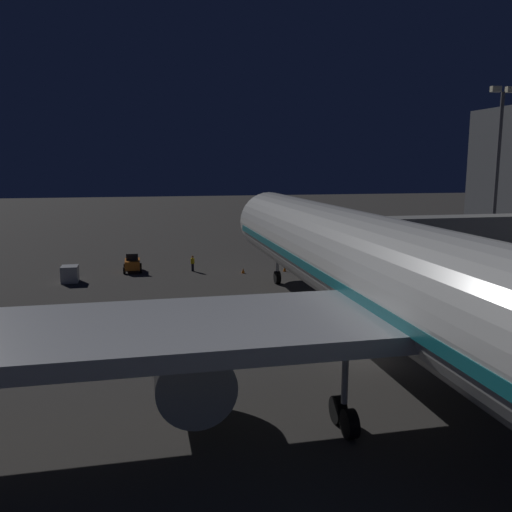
{
  "coord_description": "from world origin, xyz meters",
  "views": [
    {
      "loc": [
        12.21,
        27.54,
        11.05
      ],
      "look_at": [
        3.0,
        -15.33,
        3.5
      ],
      "focal_mm": 37.62,
      "sensor_mm": 36.0,
      "label": 1
    }
  ],
  "objects": [
    {
      "name": "ground_plane",
      "position": [
        0.0,
        0.0,
        0.0
      ],
      "size": [
        320.0,
        320.0,
        0.0
      ],
      "primitive_type": "plane",
      "color": "#383533"
    },
    {
      "name": "airliner_at_gate",
      "position": [
        0.0,
        7.86,
        5.35
      ],
      "size": [
        57.75,
        68.95,
        18.13
      ],
      "color": "silver",
      "rests_on": "ground_plane"
    },
    {
      "name": "jet_bridge",
      "position": [
        -11.5,
        -12.35,
        5.48
      ],
      "size": [
        21.32,
        3.4,
        7.01
      ],
      "color": "#9E9E99",
      "rests_on": "ground_plane"
    },
    {
      "name": "apron_floodlight_mast",
      "position": [
        -25.5,
        -24.12,
        11.0
      ],
      "size": [
        2.9,
        0.5,
        19.08
      ],
      "color": "#59595E",
      "rests_on": "ground_plane"
    },
    {
      "name": "baggage_tug_spare",
      "position": [
        13.28,
        -28.5,
        0.78
      ],
      "size": [
        1.86,
        2.72,
        1.95
      ],
      "color": "orange",
      "rests_on": "ground_plane"
    },
    {
      "name": "baggage_container_near_belt",
      "position": [
        19.01,
        -24.67,
        0.78
      ],
      "size": [
        1.52,
        1.74,
        1.55
      ],
      "primitive_type": "cube",
      "color": "#B7BABF",
      "rests_on": "ground_plane"
    },
    {
      "name": "ground_crew_by_belt_loader",
      "position": [
        7.15,
        -27.45,
        0.91
      ],
      "size": [
        0.4,
        0.4,
        1.66
      ],
      "color": "black",
      "rests_on": "ground_plane"
    },
    {
      "name": "traffic_cone_nose_port",
      "position": [
        -2.2,
        -25.33,
        0.28
      ],
      "size": [
        0.36,
        0.36,
        0.55
      ],
      "primitive_type": "cone",
      "color": "orange",
      "rests_on": "ground_plane"
    },
    {
      "name": "traffic_cone_nose_starboard",
      "position": [
        2.2,
        -25.33,
        0.28
      ],
      "size": [
        0.36,
        0.36,
        0.55
      ],
      "primitive_type": "cone",
      "color": "orange",
      "rests_on": "ground_plane"
    }
  ]
}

